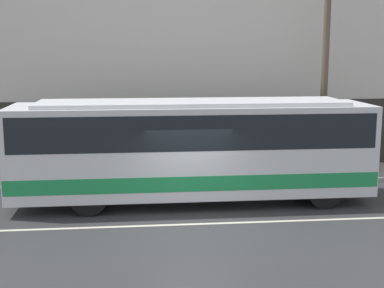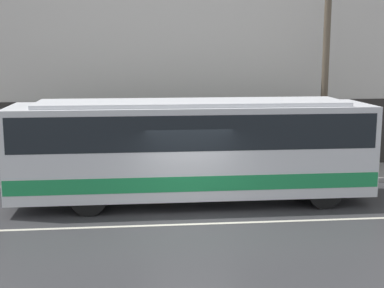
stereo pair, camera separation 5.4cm
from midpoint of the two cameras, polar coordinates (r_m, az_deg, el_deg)
ground_plane at (r=14.90m, az=0.01°, el=-8.56°), size 60.00×60.00×0.00m
sidewalk at (r=19.97m, az=-1.59°, el=-3.49°), size 60.00×2.63×0.16m
lane_stripe at (r=14.90m, az=0.01°, el=-8.55°), size 54.00×0.14×0.01m
transit_bus at (r=16.63m, az=-0.08°, el=-0.16°), size 11.05×2.60×3.21m
utility_pole_near at (r=20.08m, az=13.88°, el=6.85°), size 0.25×0.25×7.15m
pedestrian_waiting at (r=19.69m, az=-3.08°, el=-1.07°), size 0.36×0.36×1.71m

